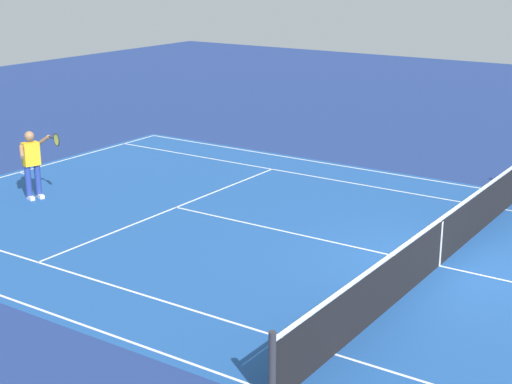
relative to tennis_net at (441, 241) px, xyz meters
The scene contains 6 objects.
ground_plane 0.49m from the tennis_net, ahead, with size 60.00×60.00×0.00m, color navy.
court_slab 0.49m from the tennis_net, ahead, with size 24.20×11.40×0.00m, color #1E4C93.
court_line_markings 0.49m from the tennis_net, ahead, with size 23.85×11.05×0.01m.
tennis_net is the anchor object (origin of this frame).
tennis_player_near 9.78m from the tennis_net, ahead, with size 1.17×0.74×1.70m.
tennis_ball 2.56m from the tennis_net, 82.20° to the left, with size 0.07×0.07×0.07m, color #CCE01E.
Camera 1 is at (-4.73, 13.18, 5.55)m, focal length 54.38 mm.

